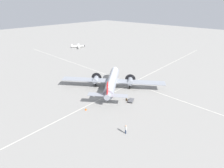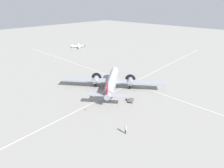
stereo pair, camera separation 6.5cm
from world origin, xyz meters
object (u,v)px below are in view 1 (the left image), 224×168
suitcase_near_door (126,100)px  baggage_cart (131,100)px  crew_foreground (126,128)px  light_aircraft_distant (78,46)px  airliner_main (112,80)px  traffic_cone (86,109)px

suitcase_near_door → baggage_cart: bearing=28.0°
crew_foreground → baggage_cart: size_ratio=0.75×
baggage_cart → light_aircraft_distant: 58.95m
suitcase_near_door → light_aircraft_distant: size_ratio=0.08×
suitcase_near_door → light_aircraft_distant: (-52.20, 26.02, 0.49)m
crew_foreground → light_aircraft_distant: 68.71m
crew_foreground → suitcase_near_door: crew_foreground is taller
suitcase_near_door → airliner_main: bearing=160.5°
airliner_main → baggage_cart: airliner_main is taller
suitcase_near_door → baggage_cart: 1.06m
light_aircraft_distant → traffic_cone: 59.57m
light_aircraft_distant → traffic_cone: (48.22, -34.98, -0.54)m
crew_foreground → light_aircraft_distant: size_ratio=0.22×
airliner_main → baggage_cart: bearing=-139.6°
light_aircraft_distant → baggage_cart: bearing=-79.9°
airliner_main → light_aircraft_distant: (-45.46, 23.63, -1.67)m
traffic_cone → suitcase_near_door: bearing=66.0°
crew_foreground → baggage_cart: 11.25m
crew_foreground → traffic_cone: 10.93m
crew_foreground → traffic_cone: (-10.90, 0.03, -0.83)m
suitcase_near_door → traffic_cone: 9.81m
baggage_cart → light_aircraft_distant: light_aircraft_distant is taller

